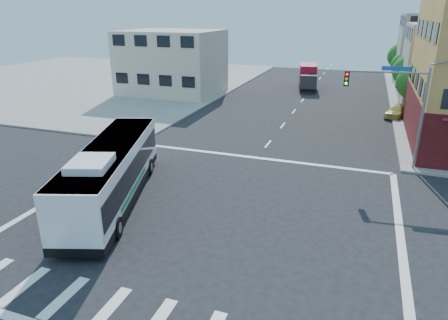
% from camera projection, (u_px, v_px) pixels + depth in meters
% --- Properties ---
extents(ground, '(120.00, 120.00, 0.00)m').
position_uv_depth(ground, '(211.00, 215.00, 21.51)').
color(ground, black).
rests_on(ground, ground).
extents(sidewalk_nw, '(50.00, 50.00, 0.15)m').
position_uv_depth(sidewalk_nw, '(85.00, 79.00, 63.27)').
color(sidewalk_nw, gray).
rests_on(sidewalk_nw, ground).
extents(building_east_far, '(12.06, 10.06, 10.00)m').
position_uv_depth(building_east_far, '(443.00, 50.00, 56.82)').
color(building_east_far, '#959691').
rests_on(building_east_far, ground).
extents(building_west, '(12.06, 10.06, 8.00)m').
position_uv_depth(building_west, '(172.00, 62.00, 51.86)').
color(building_west, beige).
rests_on(building_west, ground).
extents(signal_mast_ne, '(7.91, 1.13, 8.07)m').
position_uv_depth(signal_mast_ne, '(397.00, 97.00, 26.31)').
color(signal_mast_ne, gray).
rests_on(signal_mast_ne, ground).
extents(street_tree_a, '(3.60, 3.60, 5.53)m').
position_uv_depth(street_tree_a, '(416.00, 80.00, 41.19)').
color(street_tree_a, '#3B2415').
rests_on(street_tree_a, ground).
extents(street_tree_b, '(3.80, 3.80, 5.79)m').
position_uv_depth(street_tree_b, '(410.00, 69.00, 48.20)').
color(street_tree_b, '#3B2415').
rests_on(street_tree_b, ground).
extents(street_tree_c, '(3.40, 3.40, 5.29)m').
position_uv_depth(street_tree_c, '(405.00, 63.00, 55.36)').
color(street_tree_c, '#3B2415').
rests_on(street_tree_c, ground).
extents(street_tree_d, '(4.00, 4.00, 6.03)m').
position_uv_depth(street_tree_d, '(402.00, 55.00, 62.27)').
color(street_tree_d, '#3B2415').
rests_on(street_tree_d, ground).
extents(transit_bus, '(6.45, 12.71, 3.70)m').
position_uv_depth(transit_bus, '(112.00, 172.00, 22.53)').
color(transit_bus, black).
rests_on(transit_bus, ground).
extents(box_truck, '(3.37, 7.62, 3.31)m').
position_uv_depth(box_truck, '(308.00, 78.00, 55.34)').
color(box_truck, '#2A2A2F').
rests_on(box_truck, ground).
extents(parked_car, '(2.95, 4.37, 1.38)m').
position_uv_depth(parked_car, '(397.00, 111.00, 40.95)').
color(parked_car, '#D1C456').
rests_on(parked_car, ground).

